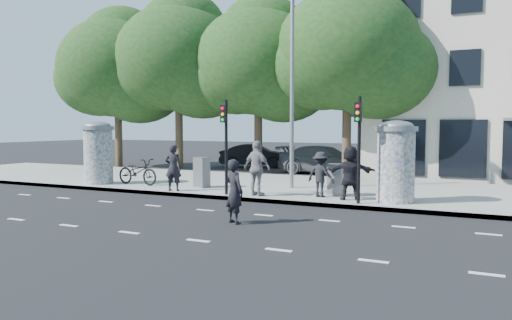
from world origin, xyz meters
The scene contains 24 objects.
ground centered at (0.00, 0.00, 0.00)m, with size 120.00×120.00×0.00m, color black.
sidewalk centered at (0.00, 7.50, 0.07)m, with size 40.00×8.00×0.15m, color gray.
curb centered at (0.00, 3.55, 0.07)m, with size 40.00×0.10×0.16m, color slate.
lane_dash_near centered at (0.00, -2.20, 0.00)m, with size 32.00×0.12×0.01m, color silver.
lane_dash_far centered at (0.00, 1.40, 0.00)m, with size 32.00×0.12×0.01m, color silver.
ad_column_left centered at (-7.20, 4.50, 1.54)m, with size 1.36×1.36×2.65m.
ad_column_right centered at (5.20, 4.70, 1.54)m, with size 1.36×1.36×2.65m.
traffic_pole_near centered at (-0.60, 3.79, 2.23)m, with size 0.22×0.31×3.40m.
traffic_pole_far centered at (4.20, 3.79, 2.23)m, with size 0.22×0.31×3.40m.
street_lamp centered at (0.80, 6.63, 4.79)m, with size 0.25×0.93×8.00m.
tree_far_left centered at (-13.00, 12.50, 6.19)m, with size 7.20×7.20×9.26m.
tree_mid_left centered at (-8.50, 12.50, 6.50)m, with size 7.20×7.20×9.57m.
tree_near_left centered at (-3.50, 12.70, 6.06)m, with size 6.80×6.80×8.97m.
tree_center centered at (1.50, 12.30, 6.31)m, with size 7.00×7.00×9.30m.
ped_b centered at (-2.91, 3.87, 1.03)m, with size 0.64×0.42×1.77m, color black.
ped_d centered at (2.65, 4.75, 0.94)m, with size 1.02×0.58×1.57m, color black.
ped_e centered at (0.54, 4.03, 1.13)m, with size 1.15×0.65×1.95m, color gray.
ped_f centered at (3.75, 4.53, 1.06)m, with size 1.69×0.61×1.82m, color black.
man_road centered at (1.78, -0.03, 0.87)m, with size 0.63×0.42×1.74m, color black.
bicycle centered at (-5.42, 4.87, 0.70)m, with size 2.09×0.73×1.10m, color black.
cabinet_left centered at (-2.52, 5.28, 0.76)m, with size 0.58×0.42×1.21m, color slate.
cabinet_right centered at (3.04, 5.33, 0.71)m, with size 0.54×0.39×1.13m, color gray.
car_mid centered at (-5.58, 16.61, 0.72)m, with size 4.36×1.52×1.44m, color black.
car_right centered at (-0.17, 14.17, 0.76)m, with size 5.23×2.12×1.52m, color #595B61.
Camera 1 is at (8.04, -11.79, 2.65)m, focal length 35.00 mm.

